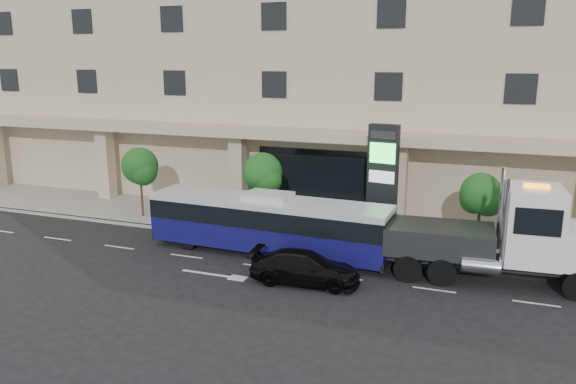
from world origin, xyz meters
name	(u,v)px	position (x,y,z in m)	size (l,w,h in m)	color
ground	(272,256)	(0.00, 0.00, 0.00)	(120.00, 120.00, 0.00)	black
sidewalk	(304,227)	(0.00, 5.00, 0.07)	(120.00, 6.00, 0.15)	gray
curb	(286,243)	(0.00, 2.00, 0.07)	(120.00, 0.30, 0.15)	gray
convention_center	(352,52)	(0.00, 15.42, 9.97)	(60.00, 17.60, 20.00)	#BFAD8F
tree_left	(140,168)	(-9.97, 3.59, 3.11)	(2.27, 2.20, 4.22)	#422B19
tree_mid	(263,175)	(-1.97, 3.59, 3.26)	(2.28, 2.20, 4.38)	#422B19
tree_right	(481,196)	(9.53, 3.59, 3.04)	(2.10, 2.00, 4.04)	#422B19
city_bus	(268,223)	(-0.36, 0.38, 1.58)	(12.37, 3.05, 3.11)	black
tow_truck	(507,238)	(10.75, 0.44, 2.01)	(10.77, 3.19, 4.89)	#2D3033
black_sedan	(305,268)	(2.59, -2.65, 0.70)	(1.96, 4.82, 1.40)	black
signage_pylon	(382,183)	(4.62, 3.86, 3.29)	(1.61, 0.80, 6.18)	black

